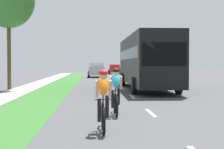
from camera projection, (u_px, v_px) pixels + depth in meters
name	position (u px, v px, depth m)	size (l,w,h in m)	color
ground_plane	(124.00, 90.00, 21.60)	(120.00, 120.00, 0.00)	#424244
grass_verge	(54.00, 90.00, 21.35)	(2.32, 70.00, 0.01)	#2D6026
sidewalk_concrete	(23.00, 90.00, 21.24)	(1.62, 70.00, 0.10)	#B2ADA3
lane_markings_center	(119.00, 86.00, 25.59)	(0.12, 52.20, 0.01)	white
cyclist_lead	(103.00, 99.00, 8.46)	(0.42, 1.72, 1.58)	black
cyclist_trailing	(116.00, 91.00, 11.11)	(0.42, 1.72, 1.58)	black
bus_black	(146.00, 59.00, 22.30)	(2.78, 11.60, 3.48)	black
suv_silver	(97.00, 70.00, 41.25)	(2.15, 4.70, 1.79)	#A5A8AD
sedan_red	(115.00, 69.00, 54.02)	(1.98, 4.30, 1.52)	red
street_tree_near	(9.00, 0.00, 21.11)	(3.31, 3.31, 7.61)	brown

